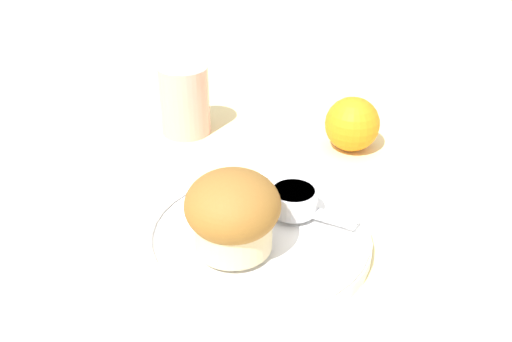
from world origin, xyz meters
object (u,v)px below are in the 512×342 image
(muffin, at_px, (233,212))
(butter_knife, at_px, (285,204))
(orange_fruit, at_px, (352,124))
(juice_glass, at_px, (185,100))

(muffin, relative_size, butter_knife, 0.58)
(muffin, xyz_separation_m, orange_fruit, (0.11, 0.24, -0.02))
(muffin, height_order, juice_glass, muffin)
(juice_glass, bearing_deg, orange_fruit, -4.52)
(orange_fruit, relative_size, juice_glass, 0.75)
(butter_knife, bearing_deg, orange_fruit, 87.17)
(butter_knife, xyz_separation_m, juice_glass, (-0.15, 0.19, 0.02))
(juice_glass, bearing_deg, butter_knife, -51.28)
(orange_fruit, bearing_deg, muffin, -114.31)
(muffin, relative_size, juice_glass, 0.94)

